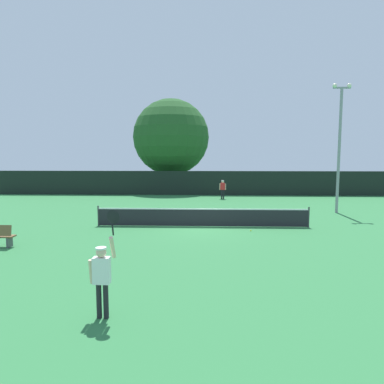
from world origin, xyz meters
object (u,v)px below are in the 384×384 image
at_px(player_serving, 102,271).
at_px(light_pole, 340,140).
at_px(tennis_ball, 251,231).
at_px(large_tree, 171,137).
at_px(parked_car_near, 139,180).
at_px(player_receiving, 223,188).
at_px(parked_car_mid, 262,180).

relative_size(player_serving, light_pole, 0.30).
relative_size(tennis_ball, light_pole, 0.01).
xyz_separation_m(light_pole, large_tree, (-12.15, 13.86, 0.94)).
xyz_separation_m(player_serving, parked_car_near, (-5.64, 33.73, -0.32)).
distance_m(tennis_ball, large_tree, 21.24).
xyz_separation_m(light_pole, parked_car_near, (-16.57, 18.67, -3.90)).
relative_size(player_receiving, parked_car_mid, 0.36).
bearing_deg(parked_car_mid, player_receiving, -107.63).
bearing_deg(parked_car_near, player_receiving, -58.63).
bearing_deg(parked_car_near, large_tree, -54.95).
bearing_deg(player_receiving, light_pole, 135.74).
height_order(light_pole, parked_car_near, light_pole).
relative_size(player_serving, tennis_ball, 36.88).
bearing_deg(large_tree, player_receiving, -53.89).
distance_m(player_serving, large_tree, 29.29).
distance_m(player_receiving, light_pole, 10.54).
xyz_separation_m(tennis_ball, parked_car_near, (-10.25, 24.46, 0.74)).
bearing_deg(tennis_ball, parked_car_near, 112.73).
bearing_deg(parked_car_near, player_serving, -88.04).
distance_m(player_serving, parked_car_near, 34.20).
height_order(player_serving, parked_car_mid, player_serving).
relative_size(player_serving, player_receiving, 1.57).
bearing_deg(parked_car_near, parked_car_mid, -8.80).
height_order(tennis_ball, large_tree, large_tree).
bearing_deg(tennis_ball, player_serving, -116.43).
height_order(large_tree, parked_car_near, large_tree).
xyz_separation_m(player_receiving, tennis_ball, (0.74, -12.68, -0.94)).
bearing_deg(player_serving, parked_car_near, 99.49).
bearing_deg(player_receiving, player_serving, 80.01).
distance_m(player_serving, player_receiving, 22.29).
bearing_deg(player_serving, tennis_ball, 63.57).
xyz_separation_m(large_tree, parked_car_near, (-4.42, 4.81, -4.85)).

